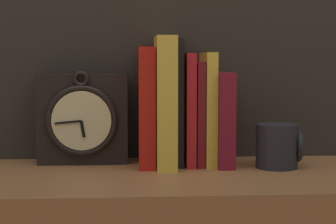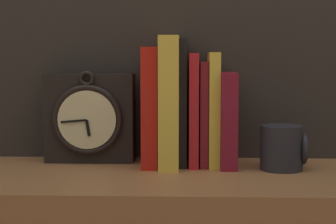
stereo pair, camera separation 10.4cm
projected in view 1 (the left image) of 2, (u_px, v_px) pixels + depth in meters
The scene contains 9 objects.
clock at pixel (83, 119), 1.16m from camera, with size 0.18×0.08×0.19m.
book_slot0_red at pixel (146, 107), 1.13m from camera, with size 0.03×0.14×0.24m.
book_slot1_yellow at pixel (164, 101), 1.13m from camera, with size 0.04×0.15×0.26m.
book_slot2_black at pixel (178, 102), 1.15m from camera, with size 0.02×0.12×0.25m.
book_slot3_red at pixel (189, 109), 1.15m from camera, with size 0.02×0.13×0.23m.
book_slot4_maroon at pixel (198, 113), 1.15m from camera, with size 0.02×0.12×0.21m.
book_slot5_yellow at pixel (208, 108), 1.15m from camera, with size 0.02×0.13×0.23m.
book_slot6_maroon at pixel (222, 118), 1.14m from camera, with size 0.03×0.14×0.19m.
mug at pixel (278, 146), 1.11m from camera, with size 0.09×0.08×0.09m.
Camera 1 is at (-0.07, -1.04, 1.16)m, focal length 60.00 mm.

